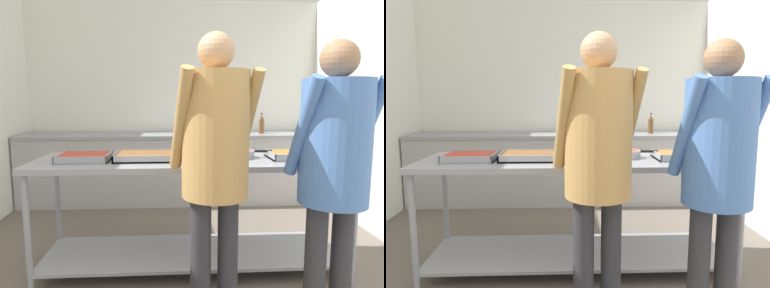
% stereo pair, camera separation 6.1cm
% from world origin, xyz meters
% --- Properties ---
extents(wall_rear, '(4.05, 0.06, 2.65)m').
position_xyz_m(wall_rear, '(0.00, 3.90, 1.32)').
color(wall_rear, silver).
rests_on(wall_rear, ground_plane).
extents(back_counter, '(3.89, 0.65, 0.90)m').
position_xyz_m(back_counter, '(0.00, 3.53, 0.45)').
color(back_counter, '#A8A8A8').
rests_on(back_counter, ground_plane).
extents(serving_counter, '(2.41, 0.74, 0.89)m').
position_xyz_m(serving_counter, '(0.12, 1.72, 0.60)').
color(serving_counter, gray).
rests_on(serving_counter, ground_plane).
extents(serving_tray_vegetables, '(0.38, 0.31, 0.05)m').
position_xyz_m(serving_tray_vegetables, '(-0.69, 1.67, 0.91)').
color(serving_tray_vegetables, gray).
rests_on(serving_tray_vegetables, serving_counter).
extents(serving_tray_roast, '(0.48, 0.32, 0.05)m').
position_xyz_m(serving_tray_roast, '(-0.23, 1.69, 0.91)').
color(serving_tray_roast, gray).
rests_on(serving_tray_roast, serving_counter).
extents(plate_stack, '(0.24, 0.24, 0.07)m').
position_xyz_m(plate_stack, '(0.16, 1.63, 0.92)').
color(plate_stack, white).
rests_on(plate_stack, serving_counter).
extents(sauce_pan, '(0.37, 0.23, 0.06)m').
position_xyz_m(sauce_pan, '(0.50, 1.74, 0.92)').
color(sauce_pan, gray).
rests_on(sauce_pan, serving_counter).
extents(serving_tray_greens, '(0.41, 0.30, 0.05)m').
position_xyz_m(serving_tray_greens, '(0.92, 1.68, 0.91)').
color(serving_tray_greens, gray).
rests_on(serving_tray_greens, serving_counter).
extents(guest_serving_left, '(0.52, 0.39, 1.67)m').
position_xyz_m(guest_serving_left, '(0.87, 0.95, 1.02)').
color(guest_serving_left, '#2D2D33').
rests_on(guest_serving_left, ground_plane).
extents(guest_serving_right, '(0.54, 0.43, 1.72)m').
position_xyz_m(guest_serving_right, '(0.21, 1.04, 1.06)').
color(guest_serving_right, '#2D2D33').
rests_on(guest_serving_right, ground_plane).
extents(water_bottle, '(0.07, 0.07, 0.26)m').
position_xyz_m(water_bottle, '(1.14, 3.50, 1.02)').
color(water_bottle, brown).
rests_on(water_bottle, back_counter).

